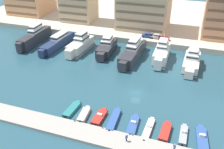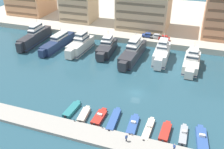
{
  "view_description": "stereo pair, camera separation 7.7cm",
  "coord_description": "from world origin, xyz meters",
  "px_view_note": "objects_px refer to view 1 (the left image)",
  "views": [
    {
      "loc": [
        12.12,
        -54.95,
        37.92
      ],
      "look_at": [
        -7.94,
        3.16,
        2.5
      ],
      "focal_mm": 40.0,
      "sensor_mm": 36.0,
      "label": 1
    },
    {
      "loc": [
        12.2,
        -54.92,
        37.92
      ],
      "look_at": [
        -7.94,
        3.16,
        2.5
      ],
      "focal_mm": 40.0,
      "sensor_mm": 36.0,
      "label": 2
    }
  ],
  "objects_px": {
    "yacht_ivory_mid_right": "(192,61)",
    "car_silver_left": "(156,36)",
    "yacht_charcoal_far_left": "(35,37)",
    "motorboat_grey_right": "(183,135)",
    "motorboat_blue_center_left": "(114,120)",
    "yacht_white_center_right": "(162,53)",
    "yacht_charcoal_center_left": "(107,47)",
    "motorboat_blue_far_right": "(202,139)",
    "motorboat_blue_center": "(133,125)",
    "car_blue_far_left": "(148,35)",
    "yacht_charcoal_center": "(133,52)",
    "car_red_mid_left": "(164,38)",
    "motorboat_red_mid_right": "(165,132)",
    "motorboat_cream_left": "(84,115)",
    "pedestrian_near_edge": "(174,147)",
    "yacht_ivory_mid_left": "(80,45)",
    "motorboat_red_mid_left": "(99,117)",
    "yacht_navy_left": "(58,42)",
    "pedestrian_mid_deck": "(127,137)",
    "motorboat_cream_center_right": "(148,129)"
  },
  "relations": [
    {
      "from": "car_silver_left",
      "to": "yacht_ivory_mid_right",
      "type": "bearing_deg",
      "value": -47.63
    },
    {
      "from": "motorboat_blue_center_left",
      "to": "motorboat_grey_right",
      "type": "bearing_deg",
      "value": 0.91
    },
    {
      "from": "motorboat_cream_left",
      "to": "pedestrian_near_edge",
      "type": "distance_m",
      "value": 21.82
    },
    {
      "from": "yacht_charcoal_center_left",
      "to": "motorboat_cream_center_right",
      "type": "xyz_separation_m",
      "value": [
        22.51,
        -35.04,
        -1.73
      ]
    },
    {
      "from": "motorboat_blue_center",
      "to": "motorboat_red_mid_right",
      "type": "distance_m",
      "value": 7.16
    },
    {
      "from": "motorboat_blue_center_left",
      "to": "motorboat_grey_right",
      "type": "xyz_separation_m",
      "value": [
        15.51,
        0.25,
        -0.04
      ]
    },
    {
      "from": "yacht_ivory_mid_left",
      "to": "motorboat_blue_center_left",
      "type": "bearing_deg",
      "value": -53.92
    },
    {
      "from": "yacht_white_center_right",
      "to": "motorboat_cream_left",
      "type": "distance_m",
      "value": 37.54
    },
    {
      "from": "motorboat_blue_far_right",
      "to": "motorboat_red_mid_left",
      "type": "bearing_deg",
      "value": -179.01
    },
    {
      "from": "motorboat_blue_far_right",
      "to": "car_silver_left",
      "type": "distance_m",
      "value": 51.53
    },
    {
      "from": "yacht_charcoal_center",
      "to": "car_red_mid_left",
      "type": "distance_m",
      "value": 16.58
    },
    {
      "from": "yacht_ivory_mid_right",
      "to": "car_silver_left",
      "type": "relative_size",
      "value": 3.89
    },
    {
      "from": "motorboat_blue_center_left",
      "to": "motorboat_cream_center_right",
      "type": "height_order",
      "value": "motorboat_cream_center_right"
    },
    {
      "from": "car_red_mid_left",
      "to": "yacht_charcoal_far_left",
      "type": "bearing_deg",
      "value": -163.77
    },
    {
      "from": "motorboat_blue_far_right",
      "to": "pedestrian_near_edge",
      "type": "relative_size",
      "value": 4.7
    },
    {
      "from": "motorboat_red_mid_left",
      "to": "motorboat_grey_right",
      "type": "relative_size",
      "value": 0.95
    },
    {
      "from": "yacht_charcoal_center_left",
      "to": "car_blue_far_left",
      "type": "height_order",
      "value": "yacht_charcoal_center_left"
    },
    {
      "from": "yacht_white_center_right",
      "to": "yacht_charcoal_center_left",
      "type": "bearing_deg",
      "value": -179.17
    },
    {
      "from": "yacht_ivory_mid_left",
      "to": "yacht_ivory_mid_right",
      "type": "bearing_deg",
      "value": -0.21
    },
    {
      "from": "car_blue_far_left",
      "to": "car_silver_left",
      "type": "distance_m",
      "value": 3.39
    },
    {
      "from": "yacht_ivory_mid_right",
      "to": "motorboat_blue_center_left",
      "type": "relative_size",
      "value": 1.9
    },
    {
      "from": "yacht_charcoal_far_left",
      "to": "motorboat_cream_left",
      "type": "bearing_deg",
      "value": -43.43
    },
    {
      "from": "motorboat_grey_right",
      "to": "car_red_mid_left",
      "type": "relative_size",
      "value": 1.61
    },
    {
      "from": "pedestrian_near_edge",
      "to": "yacht_charcoal_far_left",
      "type": "bearing_deg",
      "value": 145.97
    },
    {
      "from": "motorboat_blue_far_right",
      "to": "car_silver_left",
      "type": "height_order",
      "value": "car_silver_left"
    },
    {
      "from": "yacht_charcoal_center",
      "to": "motorboat_red_mid_left",
      "type": "height_order",
      "value": "yacht_charcoal_center"
    },
    {
      "from": "yacht_charcoal_far_left",
      "to": "motorboat_grey_right",
      "type": "height_order",
      "value": "yacht_charcoal_far_left"
    },
    {
      "from": "yacht_ivory_mid_left",
      "to": "motorboat_red_mid_right",
      "type": "bearing_deg",
      "value": -42.84
    },
    {
      "from": "yacht_navy_left",
      "to": "pedestrian_near_edge",
      "type": "xyz_separation_m",
      "value": [
        47.47,
        -38.36,
        -0.18
      ]
    },
    {
      "from": "yacht_ivory_mid_left",
      "to": "motorboat_red_mid_left",
      "type": "relative_size",
      "value": 2.6
    },
    {
      "from": "car_blue_far_left",
      "to": "car_silver_left",
      "type": "relative_size",
      "value": 0.99
    },
    {
      "from": "yacht_ivory_mid_left",
      "to": "yacht_ivory_mid_right",
      "type": "height_order",
      "value": "yacht_ivory_mid_left"
    },
    {
      "from": "motorboat_cream_left",
      "to": "motorboat_blue_center_left",
      "type": "relative_size",
      "value": 0.71
    },
    {
      "from": "motorboat_red_mid_right",
      "to": "motorboat_blue_center",
      "type": "bearing_deg",
      "value": 179.73
    },
    {
      "from": "yacht_charcoal_center",
      "to": "motorboat_cream_left",
      "type": "relative_size",
      "value": 3.59
    },
    {
      "from": "yacht_ivory_mid_right",
      "to": "motorboat_blue_center_left",
      "type": "height_order",
      "value": "yacht_ivory_mid_right"
    },
    {
      "from": "motorboat_blue_center",
      "to": "car_blue_far_left",
      "type": "distance_m",
      "value": 49.18
    },
    {
      "from": "motorboat_red_mid_right",
      "to": "motorboat_blue_far_right",
      "type": "xyz_separation_m",
      "value": [
        7.49,
        0.49,
        -0.07
      ]
    },
    {
      "from": "yacht_charcoal_far_left",
      "to": "motorboat_grey_right",
      "type": "xyz_separation_m",
      "value": [
        59.08,
        -33.56,
        -2.23
      ]
    },
    {
      "from": "motorboat_blue_center",
      "to": "motorboat_red_mid_left",
      "type": "bearing_deg",
      "value": 179.58
    },
    {
      "from": "yacht_navy_left",
      "to": "motorboat_blue_center",
      "type": "distance_m",
      "value": 50.58
    },
    {
      "from": "motorboat_blue_center",
      "to": "pedestrian_mid_deck",
      "type": "distance_m",
      "value": 5.71
    },
    {
      "from": "motorboat_blue_center_left",
      "to": "motorboat_blue_far_right",
      "type": "distance_m",
      "value": 19.25
    },
    {
      "from": "yacht_navy_left",
      "to": "pedestrian_mid_deck",
      "type": "distance_m",
      "value": 54.42
    },
    {
      "from": "motorboat_blue_far_right",
      "to": "car_blue_far_left",
      "type": "xyz_separation_m",
      "value": [
        -21.89,
        48.12,
        2.71
      ]
    },
    {
      "from": "yacht_charcoal_center_left",
      "to": "car_red_mid_left",
      "type": "xyz_separation_m",
      "value": [
        18.31,
        13.11,
        1.02
      ]
    },
    {
      "from": "yacht_white_center_right",
      "to": "motorboat_grey_right",
      "type": "distance_m",
      "value": 36.16
    },
    {
      "from": "motorboat_cream_left",
      "to": "motorboat_cream_center_right",
      "type": "relative_size",
      "value": 0.75
    },
    {
      "from": "pedestrian_near_edge",
      "to": "car_blue_far_left",
      "type": "bearing_deg",
      "value": 107.38
    },
    {
      "from": "yacht_charcoal_center",
      "to": "yacht_white_center_right",
      "type": "bearing_deg",
      "value": 8.72
    }
  ]
}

